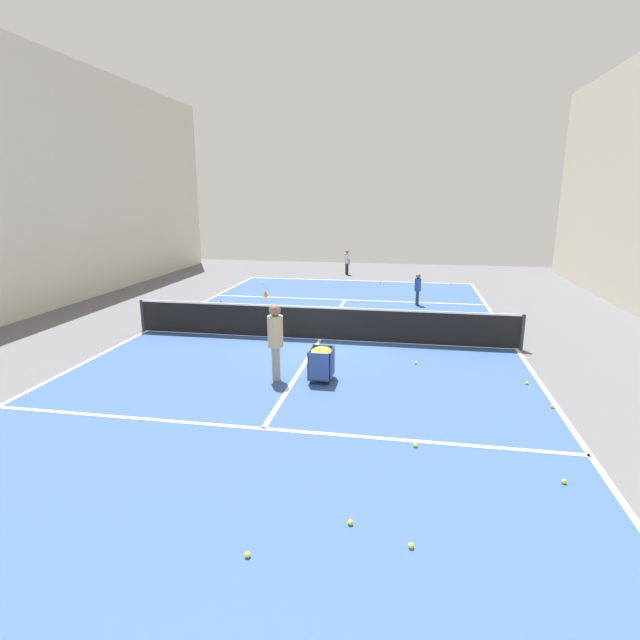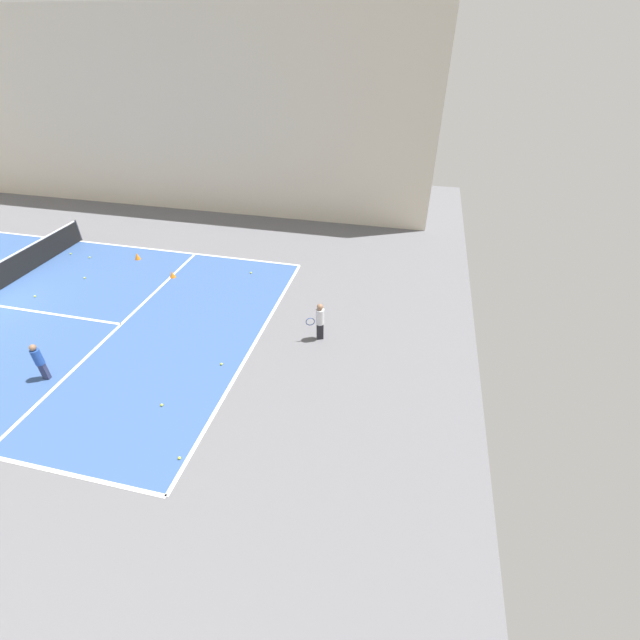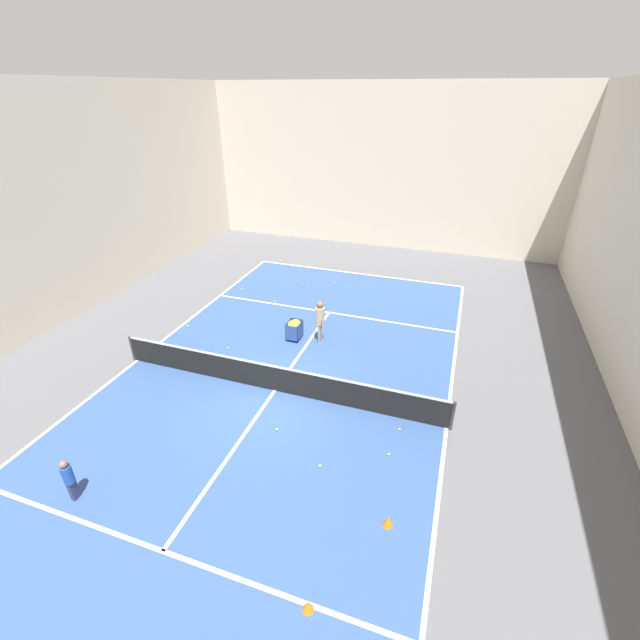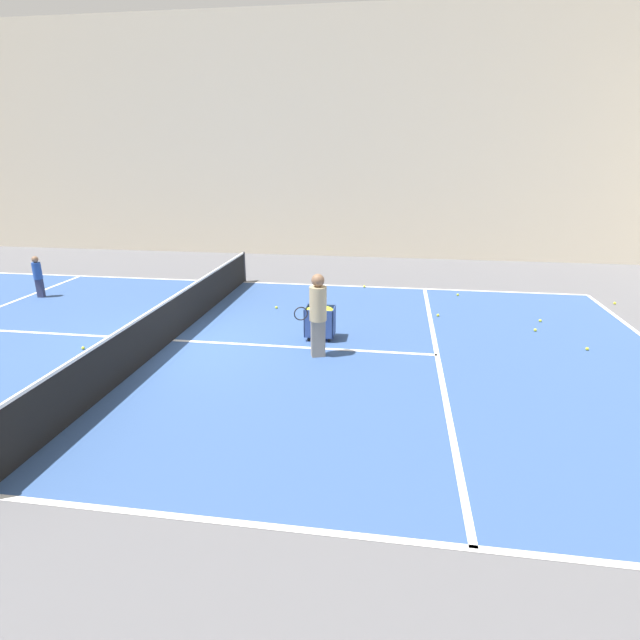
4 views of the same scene
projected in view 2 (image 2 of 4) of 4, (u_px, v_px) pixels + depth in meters
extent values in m
cube|color=white|center=(254.00, 344.00, 13.40)|extent=(10.76, 0.10, 0.00)
cube|color=white|center=(80.00, 241.00, 19.63)|extent=(0.10, 20.93, 0.00)
cube|color=white|center=(121.00, 324.00, 14.28)|extent=(10.76, 0.10, 0.00)
cube|color=beige|center=(117.00, 115.00, 20.92)|extent=(0.15, 30.83, 9.00)
cylinder|color=#2D2D33|center=(78.00, 230.00, 19.43)|extent=(0.10, 0.10, 0.97)
cube|color=black|center=(320.00, 331.00, 13.49)|extent=(0.19, 0.24, 0.58)
cylinder|color=silver|center=(320.00, 317.00, 13.17)|extent=(0.33, 0.33, 0.52)
sphere|color=#846047|center=(320.00, 307.00, 12.96)|extent=(0.19, 0.19, 0.19)
torus|color=#2D478C|center=(310.00, 322.00, 13.17)|extent=(0.12, 0.27, 0.28)
cube|color=#2D3351|center=(44.00, 371.00, 11.99)|extent=(0.12, 0.19, 0.54)
cylinder|color=#234799|center=(37.00, 357.00, 11.69)|extent=(0.24, 0.24, 0.48)
sphere|color=#846047|center=(33.00, 348.00, 11.50)|extent=(0.18, 0.18, 0.18)
cone|color=orange|center=(172.00, 274.00, 16.82)|extent=(0.23, 0.23, 0.26)
cone|color=orange|center=(137.00, 256.00, 18.08)|extent=(0.24, 0.24, 0.28)
sphere|color=yellow|center=(85.00, 278.00, 16.77)|extent=(0.07, 0.07, 0.07)
sphere|color=yellow|center=(71.00, 254.00, 18.51)|extent=(0.07, 0.07, 0.07)
sphere|color=yellow|center=(251.00, 273.00, 17.11)|extent=(0.07, 0.07, 0.07)
sphere|color=yellow|center=(35.00, 296.00, 15.66)|extent=(0.07, 0.07, 0.07)
sphere|color=yellow|center=(90.00, 257.00, 18.22)|extent=(0.07, 0.07, 0.07)
sphere|color=yellow|center=(221.00, 364.00, 12.58)|extent=(0.07, 0.07, 0.07)
sphere|color=yellow|center=(179.00, 458.00, 9.88)|extent=(0.07, 0.07, 0.07)
sphere|color=yellow|center=(162.00, 405.00, 11.24)|extent=(0.07, 0.07, 0.07)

